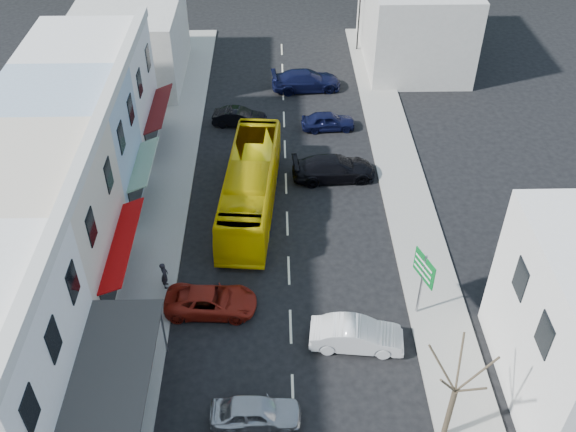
{
  "coord_description": "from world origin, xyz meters",
  "views": [
    {
      "loc": [
        -0.58,
        -21.2,
        24.43
      ],
      "look_at": [
        0.0,
        6.0,
        2.2
      ],
      "focal_mm": 40.0,
      "sensor_mm": 36.0,
      "label": 1
    }
  ],
  "objects_px": {
    "traffic_signal": "(359,22)",
    "bus": "(250,187)",
    "car_white": "(357,336)",
    "pedestrian_left": "(164,275)",
    "street_tree": "(455,391)",
    "car_red": "(211,300)",
    "direction_sign": "(421,286)",
    "car_silver": "(256,412)"
  },
  "relations": [
    {
      "from": "pedestrian_left",
      "to": "direction_sign",
      "type": "height_order",
      "value": "direction_sign"
    },
    {
      "from": "car_red",
      "to": "pedestrian_left",
      "type": "bearing_deg",
      "value": 60.23
    },
    {
      "from": "bus",
      "to": "street_tree",
      "type": "bearing_deg",
      "value": -56.9
    },
    {
      "from": "traffic_signal",
      "to": "street_tree",
      "type": "bearing_deg",
      "value": 89.38
    },
    {
      "from": "car_white",
      "to": "car_red",
      "type": "relative_size",
      "value": 0.96
    },
    {
      "from": "bus",
      "to": "street_tree",
      "type": "relative_size",
      "value": 1.8
    },
    {
      "from": "direction_sign",
      "to": "traffic_signal",
      "type": "distance_m",
      "value": 30.89
    },
    {
      "from": "car_white",
      "to": "traffic_signal",
      "type": "distance_m",
      "value": 33.12
    },
    {
      "from": "bus",
      "to": "car_white",
      "type": "distance_m",
      "value": 12.1
    },
    {
      "from": "car_white",
      "to": "traffic_signal",
      "type": "height_order",
      "value": "traffic_signal"
    },
    {
      "from": "pedestrian_left",
      "to": "car_red",
      "type": "bearing_deg",
      "value": -126.83
    },
    {
      "from": "direction_sign",
      "to": "car_red",
      "type": "bearing_deg",
      "value": 157.86
    },
    {
      "from": "pedestrian_left",
      "to": "street_tree",
      "type": "bearing_deg",
      "value": -129.6
    },
    {
      "from": "car_silver",
      "to": "street_tree",
      "type": "xyz_separation_m",
      "value": [
        7.92,
        -0.93,
        2.51
      ]
    },
    {
      "from": "car_white",
      "to": "traffic_signal",
      "type": "bearing_deg",
      "value": 0.21
    },
    {
      "from": "bus",
      "to": "traffic_signal",
      "type": "height_order",
      "value": "traffic_signal"
    },
    {
      "from": "bus",
      "to": "direction_sign",
      "type": "bearing_deg",
      "value": -40.94
    },
    {
      "from": "direction_sign",
      "to": "car_silver",
      "type": "bearing_deg",
      "value": -162.54
    },
    {
      "from": "bus",
      "to": "pedestrian_left",
      "type": "distance_m",
      "value": 8.09
    },
    {
      "from": "car_red",
      "to": "bus",
      "type": "bearing_deg",
      "value": -9.57
    },
    {
      "from": "car_white",
      "to": "pedestrian_left",
      "type": "relative_size",
      "value": 2.59
    },
    {
      "from": "car_red",
      "to": "traffic_signal",
      "type": "bearing_deg",
      "value": -16.49
    },
    {
      "from": "car_red",
      "to": "street_tree",
      "type": "bearing_deg",
      "value": -123.18
    },
    {
      "from": "pedestrian_left",
      "to": "direction_sign",
      "type": "xyz_separation_m",
      "value": [
        12.9,
        -2.05,
        0.97
      ]
    },
    {
      "from": "car_white",
      "to": "pedestrian_left",
      "type": "bearing_deg",
      "value": 73.45
    },
    {
      "from": "bus",
      "to": "car_red",
      "type": "distance_m",
      "value": 8.64
    },
    {
      "from": "car_white",
      "to": "pedestrian_left",
      "type": "height_order",
      "value": "pedestrian_left"
    },
    {
      "from": "bus",
      "to": "car_silver",
      "type": "distance_m",
      "value": 14.96
    },
    {
      "from": "bus",
      "to": "car_white",
      "type": "height_order",
      "value": "bus"
    },
    {
      "from": "car_white",
      "to": "traffic_signal",
      "type": "xyz_separation_m",
      "value": [
        3.48,
        32.89,
        1.91
      ]
    },
    {
      "from": "car_white",
      "to": "car_red",
      "type": "height_order",
      "value": "same"
    },
    {
      "from": "car_silver",
      "to": "car_red",
      "type": "bearing_deg",
      "value": 20.44
    },
    {
      "from": "pedestrian_left",
      "to": "direction_sign",
      "type": "bearing_deg",
      "value": -103.36
    },
    {
      "from": "car_red",
      "to": "pedestrian_left",
      "type": "height_order",
      "value": "pedestrian_left"
    },
    {
      "from": "car_silver",
      "to": "car_white",
      "type": "xyz_separation_m",
      "value": [
        4.74,
        4.07,
        0.0
      ]
    },
    {
      "from": "bus",
      "to": "car_silver",
      "type": "height_order",
      "value": "bus"
    },
    {
      "from": "pedestrian_left",
      "to": "direction_sign",
      "type": "relative_size",
      "value": 0.43
    },
    {
      "from": "car_red",
      "to": "traffic_signal",
      "type": "relative_size",
      "value": 0.88
    },
    {
      "from": "car_red",
      "to": "pedestrian_left",
      "type": "xyz_separation_m",
      "value": [
        -2.51,
        1.59,
        0.3
      ]
    },
    {
      "from": "bus",
      "to": "direction_sign",
      "type": "relative_size",
      "value": 2.94
    },
    {
      "from": "traffic_signal",
      "to": "bus",
      "type": "bearing_deg",
      "value": 68.14
    },
    {
      "from": "car_red",
      "to": "direction_sign",
      "type": "bearing_deg",
      "value": -89.78
    }
  ]
}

